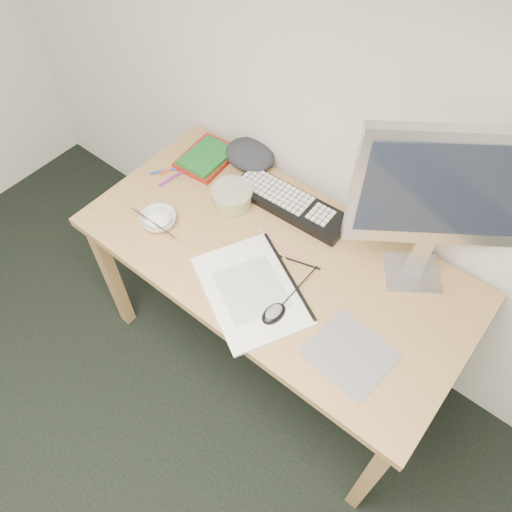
{
  "coord_description": "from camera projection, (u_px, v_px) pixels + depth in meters",
  "views": [
    {
      "loc": [
        0.69,
        0.57,
        2.15
      ],
      "look_at": [
        0.07,
        1.34,
        0.83
      ],
      "focal_mm": 35.0,
      "sensor_mm": 36.0,
      "label": 1
    }
  ],
  "objects": [
    {
      "name": "fruit_tub",
      "position": [
        232.0,
        197.0,
        1.87
      ],
      "size": [
        0.2,
        0.2,
        0.08
      ],
      "primitive_type": "cylinder",
      "rotation": [
        0.0,
        0.0,
        -0.32
      ],
      "color": "gold",
      "rests_on": "desk"
    },
    {
      "name": "marker_purple",
      "position": [
        172.0,
        177.0,
        1.98
      ],
      "size": [
        0.03,
        0.13,
        0.01
      ],
      "primitive_type": "cylinder",
      "rotation": [
        0.0,
        1.57,
        1.45
      ],
      "color": "#7F2588",
      "rests_on": "desk"
    },
    {
      "name": "book_green",
      "position": [
        207.0,
        156.0,
        2.01
      ],
      "size": [
        0.15,
        0.21,
        0.02
      ],
      "primitive_type": "cube",
      "rotation": [
        0.0,
        0.0,
        0.04
      ],
      "color": "#186324",
      "rests_on": "book_red"
    },
    {
      "name": "monitor",
      "position": [
        446.0,
        195.0,
        1.4
      ],
      "size": [
        0.45,
        0.34,
        0.62
      ],
      "rotation": [
        0.0,
        0.0,
        0.62
      ],
      "color": "silver",
      "rests_on": "desk"
    },
    {
      "name": "mouse",
      "position": [
        274.0,
        312.0,
        1.58
      ],
      "size": [
        0.07,
        0.1,
        0.03
      ],
      "primitive_type": "ellipsoid",
      "rotation": [
        0.0,
        0.0,
        -0.08
      ],
      "color": "black",
      "rests_on": "sketchpad"
    },
    {
      "name": "pencil_tan",
      "position": [
        273.0,
        244.0,
        1.78
      ],
      "size": [
        0.18,
        0.07,
        0.01
      ],
      "primitive_type": "cylinder",
      "rotation": [
        0.0,
        1.57,
        -0.35
      ],
      "color": "tan",
      "rests_on": "desk"
    },
    {
      "name": "cloth_lump",
      "position": [
        250.0,
        155.0,
        2.01
      ],
      "size": [
        0.2,
        0.17,
        0.07
      ],
      "primitive_type": "ellipsoid",
      "rotation": [
        0.0,
        0.0,
        0.14
      ],
      "color": "#23262A",
      "rests_on": "desk"
    },
    {
      "name": "marker_orange",
      "position": [
        174.0,
        168.0,
        2.01
      ],
      "size": [
        0.04,
        0.13,
        0.01
      ],
      "primitive_type": "cylinder",
      "rotation": [
        0.0,
        1.57,
        1.31
      ],
      "color": "#C15416",
      "rests_on": "desk"
    },
    {
      "name": "keyboard",
      "position": [
        290.0,
        204.0,
        1.88
      ],
      "size": [
        0.47,
        0.16,
        0.03
      ],
      "primitive_type": "cube",
      "rotation": [
        0.0,
        0.0,
        0.03
      ],
      "color": "black",
      "rests_on": "desk"
    },
    {
      "name": "pencil_pink",
      "position": [
        279.0,
        244.0,
        1.78
      ],
      "size": [
        0.19,
        0.02,
        0.01
      ],
      "primitive_type": "cylinder",
      "rotation": [
        0.0,
        1.57,
        -0.06
      ],
      "color": "pink",
      "rests_on": "desk"
    },
    {
      "name": "desk",
      "position": [
        274.0,
        268.0,
        1.82
      ],
      "size": [
        1.4,
        0.7,
        0.75
      ],
      "color": "tan",
      "rests_on": "ground"
    },
    {
      "name": "sketchpad",
      "position": [
        251.0,
        290.0,
        1.66
      ],
      "size": [
        0.49,
        0.44,
        0.01
      ],
      "primitive_type": "cube",
      "rotation": [
        0.0,
        0.0,
        -0.48
      ],
      "color": "silver",
      "rests_on": "desk"
    },
    {
      "name": "marker_blue",
      "position": [
        164.0,
        171.0,
        2.0
      ],
      "size": [
        0.08,
        0.1,
        0.01
      ],
      "primitive_type": "cylinder",
      "rotation": [
        0.0,
        1.57,
        0.96
      ],
      "color": "#1D38A1",
      "rests_on": "desk"
    },
    {
      "name": "rice_bowl",
      "position": [
        159.0,
        220.0,
        1.82
      ],
      "size": [
        0.13,
        0.13,
        0.04
      ],
      "primitive_type": "imported",
      "rotation": [
        0.0,
        0.0,
        0.02
      ],
      "color": "silver",
      "rests_on": "desk"
    },
    {
      "name": "mousepad",
      "position": [
        350.0,
        354.0,
        1.52
      ],
      "size": [
        0.26,
        0.24,
        0.0
      ],
      "primitive_type": "cube",
      "rotation": [
        0.0,
        0.0,
        -0.1
      ],
      "color": "slate",
      "rests_on": "desk"
    },
    {
      "name": "book_red",
      "position": [
        207.0,
        158.0,
        2.03
      ],
      "size": [
        0.2,
        0.25,
        0.02
      ],
      "primitive_type": "cube",
      "rotation": [
        0.0,
        0.0,
        0.1
      ],
      "color": "maroon",
      "rests_on": "desk"
    },
    {
      "name": "chopsticks",
      "position": [
        153.0,
        223.0,
        1.78
      ],
      "size": [
        0.22,
        0.02,
        0.02
      ],
      "primitive_type": "cylinder",
      "rotation": [
        0.0,
        1.57,
        -0.0
      ],
      "color": "#ACACAE",
      "rests_on": "rice_bowl"
    },
    {
      "name": "pencil_black",
      "position": [
        296.0,
        261.0,
        1.73
      ],
      "size": [
        0.17,
        0.06,
        0.01
      ],
      "primitive_type": "cylinder",
      "rotation": [
        0.0,
        1.57,
        0.29
      ],
      "color": "black",
      "rests_on": "desk"
    }
  ]
}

